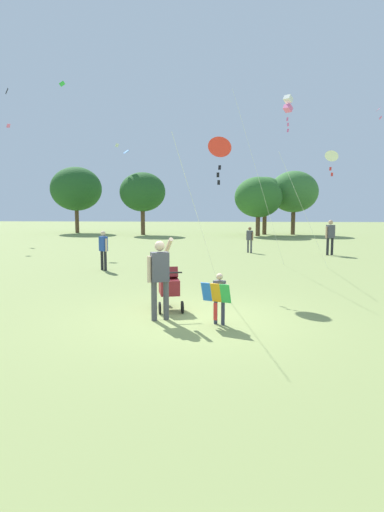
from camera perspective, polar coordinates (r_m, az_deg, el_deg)
ground_plane at (r=9.55m, az=0.05°, el=-8.26°), size 120.00×120.00×0.00m
treeline_distant at (r=38.03m, az=-0.82°, el=8.46°), size 24.07×7.26×6.05m
child_with_butterfly_kite at (r=8.93m, az=3.57°, el=-5.09°), size 0.63×0.47×1.08m
person_adult_flyer at (r=9.25m, az=-4.28°, el=-2.21°), size 0.56×0.64×1.79m
stroller at (r=10.25m, az=-3.06°, el=-3.76°), size 0.68×1.12×1.03m
kite_adult_black at (r=13.12m, az=3.64°, el=14.03°), size 1.42×4.16×4.49m
kite_orange_delta at (r=17.99m, az=17.90°, el=12.26°), size 2.73×2.93×4.62m
kite_green_novelty at (r=18.67m, az=12.54°, el=18.91°), size 2.54×3.32×6.88m
distant_kites_cluster at (r=34.35m, az=1.24°, el=18.70°), size 32.89×12.08×10.31m
person_red_shirt at (r=22.74m, az=17.82°, el=2.73°), size 0.53×0.37×1.77m
person_sitting_far at (r=16.82m, az=-11.64°, el=1.15°), size 0.38×0.37×1.52m
person_couple_left at (r=22.99m, az=7.64°, el=2.43°), size 0.35×0.33×1.37m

